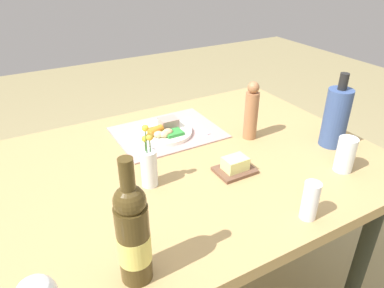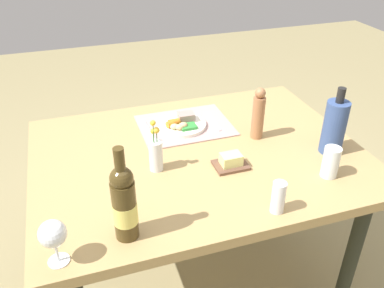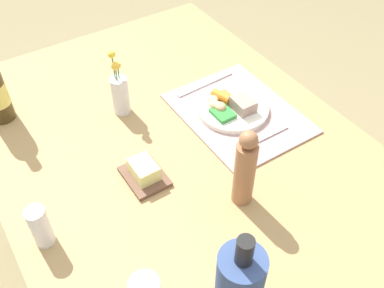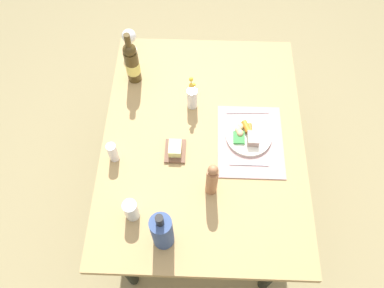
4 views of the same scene
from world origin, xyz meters
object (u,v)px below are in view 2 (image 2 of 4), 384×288
at_px(wine_bottle, 124,203).
at_px(pepper_mill, 258,114).
at_px(knife, 149,131).
at_px(butter_dish, 231,162).
at_px(salt_shaker, 278,197).
at_px(wine_glass, 53,235).
at_px(water_tumbler, 330,164).
at_px(cooler_bottle, 334,127).
at_px(dining_table, 198,169).
at_px(flower_vase, 156,153).
at_px(fork, 213,121).
at_px(dinner_plate, 182,124).

bearing_deg(wine_bottle, pepper_mill, -146.88).
height_order(knife, butter_dish, butter_dish).
bearing_deg(salt_shaker, wine_glass, 0.02).
relative_size(knife, water_tumbler, 1.80).
height_order(cooler_bottle, wine_bottle, wine_bottle).
distance_m(dining_table, flower_vase, 0.26).
bearing_deg(flower_vase, salt_shaker, 131.73).
height_order(fork, wine_bottle, wine_bottle).
bearing_deg(salt_shaker, water_tumbler, -157.06).
bearing_deg(dinner_plate, cooler_bottle, 144.05).
distance_m(pepper_mill, flower_vase, 0.49).
height_order(cooler_bottle, flower_vase, cooler_bottle).
relative_size(dining_table, fork, 7.22).
xyz_separation_m(cooler_bottle, butter_dish, (0.43, -0.02, -0.09)).
xyz_separation_m(cooler_bottle, salt_shaker, (0.39, 0.27, -0.06)).
height_order(cooler_bottle, pepper_mill, cooler_bottle).
bearing_deg(dinner_plate, salt_shaker, 101.91).
bearing_deg(water_tumbler, wine_bottle, 5.60).
distance_m(butter_dish, water_tumbler, 0.37).
bearing_deg(dining_table, salt_shaker, 107.11).
bearing_deg(knife, cooler_bottle, 147.53).
relative_size(cooler_bottle, salt_shaker, 2.44).
distance_m(knife, butter_dish, 0.44).
xyz_separation_m(pepper_mill, salt_shaker, (0.15, 0.47, -0.05)).
bearing_deg(knife, pepper_mill, 154.30).
bearing_deg(wine_bottle, fork, -130.29).
bearing_deg(pepper_mill, wine_bottle, 33.12).
xyz_separation_m(fork, knife, (0.30, -0.00, 0.00)).
height_order(water_tumbler, wine_glass, wine_glass).
xyz_separation_m(water_tumbler, pepper_mill, (0.13, -0.35, 0.06)).
relative_size(knife, wine_bottle, 0.68).
xyz_separation_m(pepper_mill, wine_bottle, (0.65, 0.42, 0.02)).
xyz_separation_m(dining_table, dinner_plate, (0.01, -0.22, 0.10)).
bearing_deg(water_tumbler, fork, -63.09).
distance_m(dinner_plate, pepper_mill, 0.35).
bearing_deg(wine_glass, butter_dish, -156.29).
xyz_separation_m(fork, pepper_mill, (-0.14, 0.18, 0.10)).
height_order(fork, flower_vase, flower_vase).
bearing_deg(wine_bottle, water_tumbler, -174.40).
xyz_separation_m(knife, butter_dish, (-0.24, 0.36, 0.01)).
distance_m(fork, cooler_bottle, 0.55).
height_order(water_tumbler, wine_bottle, wine_bottle).
distance_m(dinner_plate, salt_shaker, 0.66).
xyz_separation_m(wine_bottle, salt_shaker, (-0.50, 0.04, -0.07)).
distance_m(butter_dish, wine_glass, 0.73).
bearing_deg(cooler_bottle, butter_dish, -3.24).
height_order(wine_bottle, salt_shaker, wine_bottle).
relative_size(water_tumbler, wine_bottle, 0.38).
xyz_separation_m(dining_table, cooler_bottle, (-0.52, 0.16, 0.20)).
xyz_separation_m(fork, wine_glass, (0.72, 0.65, 0.10)).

